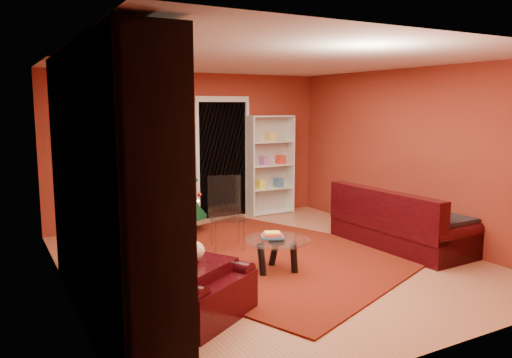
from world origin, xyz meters
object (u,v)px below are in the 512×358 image
gift_box_green (182,224)px  media_unit (104,189)px  sofa (402,217)px  acrylic_chair (227,217)px  coffee_table (277,255)px  rug (261,256)px  white_bookshelf (271,165)px  dog (188,252)px  armchair (189,274)px  gift_box_teal (134,239)px  christmas_tree (171,171)px

gift_box_green → media_unit: bearing=-122.8°
gift_box_green → sofa: (2.52, -2.26, 0.30)m
gift_box_green → acrylic_chair: acrylic_chair is taller
coffee_table → rug: bearing=78.2°
coffee_table → sofa: bearing=2.4°
white_bookshelf → dog: size_ratio=4.75×
gift_box_green → armchair: size_ratio=0.27×
rug → coffee_table: 0.67m
dog → white_bookshelf: bearing=18.7°
white_bookshelf → acrylic_chair: 2.57m
media_unit → white_bookshelf: (3.79, 3.37, -0.36)m
gift_box_teal → sofa: sofa is taller
gift_box_teal → white_bookshelf: (2.92, 1.08, 0.79)m
gift_box_green → sofa: size_ratio=0.14×
white_bookshelf → dog: (-3.05, -3.57, -0.30)m
sofa → acrylic_chair: acrylic_chair is taller
white_bookshelf → sofa: bearing=-79.7°
sofa → gift_box_teal: bearing=60.1°
sofa → media_unit: bearing=94.4°
gift_box_green → coffee_table: 2.38m
christmas_tree → acrylic_chair: (0.34, -1.37, -0.52)m
gift_box_green → rug: bearing=-74.6°
dog → sofa: (3.56, 0.69, -0.18)m
armchair → dog: armchair is taller
media_unit → gift_box_green: bearing=57.6°
rug → gift_box_teal: (-1.38, 1.26, 0.12)m
rug → acrylic_chair: (-0.24, 0.55, 0.46)m
christmas_tree → gift_box_teal: (-0.80, -0.66, -0.85)m
rug → christmas_tree: bearing=106.7°
christmas_tree → acrylic_chair: size_ratio=2.17×
media_unit → sofa: media_unit is taller
media_unit → acrylic_chair: size_ratio=3.55×
rug → gift_box_teal: gift_box_teal is taller
gift_box_green → coffee_table: (0.34, -2.36, 0.07)m
rug → dog: size_ratio=9.44×
armchair → acrylic_chair: acrylic_chair is taller
gift_box_green → coffee_table: bearing=-81.7°
rug → dog: dog is taller
gift_box_teal → dog: 2.54m
gift_box_green → white_bookshelf: bearing=16.9°
media_unit → gift_box_teal: bearing=69.5°
christmas_tree → sofa: (2.62, -2.46, -0.55)m
media_unit → coffee_table: bearing=11.2°
gift_box_green → white_bookshelf: (2.01, 0.61, 0.78)m
media_unit → white_bookshelf: media_unit is taller
rug → dog: (-1.51, -1.23, 0.61)m
armchair → gift_box_green: bearing=40.0°
rug → media_unit: size_ratio=1.13×
christmas_tree → acrylic_chair: bearing=-76.2°
rug → acrylic_chair: size_ratio=4.02×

